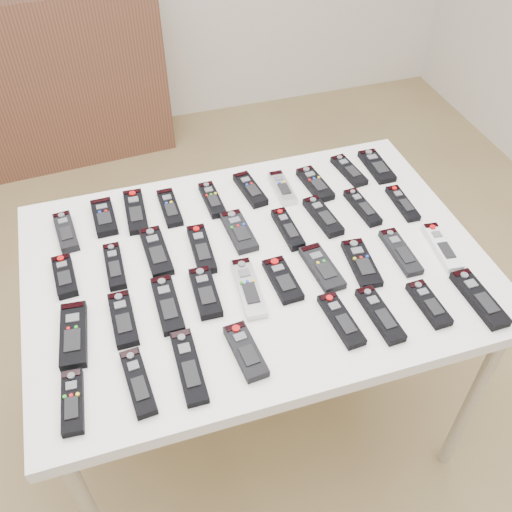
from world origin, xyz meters
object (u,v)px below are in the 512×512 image
object	(u,v)px
remote_6	(282,188)
remote_10	(65,276)
remote_16	(323,216)
remote_36	(479,298)
remote_5	(250,189)
remote_18	(403,203)
remote_4	(212,200)
remote_31	(189,366)
remote_14	(239,231)
remote_24	(283,280)
remote_11	(115,266)
remote_22	(205,292)
remote_13	(201,249)
remote_26	(361,263)
remote_27	(400,252)
remote_32	(246,351)
remote_1	(104,217)
remote_7	(315,184)
remote_0	(66,232)
remote_23	(248,288)
remote_17	(362,207)
remote_30	(138,382)
remote_2	(136,211)
remote_21	(167,304)
remote_3	(170,208)
remote_19	(74,335)
remote_34	(380,315)
remote_28	(442,247)
remote_29	(73,402)
table	(256,276)
remote_25	(322,268)
remote_15	(288,229)
remote_35	(429,304)
remote_8	(349,171)
remote_33	(341,320)
remote_9	(377,166)

from	to	relation	value
remote_6	remote_10	size ratio (longest dim) A/B	1.05
remote_16	remote_36	xyz separation A→B (m)	(0.26, -0.42, -0.00)
remote_5	remote_18	xyz separation A→B (m)	(0.42, -0.20, -0.00)
remote_4	remote_31	xyz separation A→B (m)	(-0.20, -0.58, -0.00)
remote_14	remote_24	bearing A→B (deg)	-78.30
remote_31	remote_5	bearing A→B (deg)	61.31
remote_11	remote_22	distance (m)	0.27
remote_18	remote_36	xyz separation A→B (m)	(0.00, -0.41, 0.00)
remote_13	remote_26	distance (m)	0.44
remote_27	remote_32	bearing A→B (deg)	-158.57
remote_1	remote_7	xyz separation A→B (m)	(0.66, -0.04, 0.00)
remote_0	remote_22	xyz separation A→B (m)	(0.33, -0.35, 0.00)
remote_23	remote_26	world-z (taller)	same
remote_14	remote_17	distance (m)	0.39
remote_30	remote_32	size ratio (longest dim) A/B	1.11
remote_5	remote_16	size ratio (longest dim) A/B	0.95
remote_2	remote_21	bearing A→B (deg)	-84.54
remote_3	remote_4	world-z (taller)	remote_4
remote_3	remote_19	bearing A→B (deg)	-128.58
remote_2	remote_34	size ratio (longest dim) A/B	1.07
remote_5	remote_19	bearing A→B (deg)	-151.16
remote_0	remote_31	size ratio (longest dim) A/B	0.79
remote_11	remote_28	bearing A→B (deg)	-12.19
remote_4	remote_27	distance (m)	0.58
remote_29	remote_36	xyz separation A→B (m)	(1.02, -0.01, 0.00)
remote_28	remote_36	distance (m)	0.20
remote_5	remote_29	size ratio (longest dim) A/B	1.03
table	remote_29	distance (m)	0.60
remote_0	remote_6	distance (m)	0.66
remote_24	remote_30	distance (m)	0.46
remote_13	remote_0	bearing A→B (deg)	154.41
remote_19	remote_22	bearing A→B (deg)	11.59
remote_3	remote_25	xyz separation A→B (m)	(0.34, -0.38, 0.00)
remote_17	remote_28	size ratio (longest dim) A/B	0.90
remote_15	remote_18	world-z (taller)	remote_15
remote_24	remote_35	xyz separation A→B (m)	(0.33, -0.19, 0.00)
remote_10	remote_31	size ratio (longest dim) A/B	0.72
remote_15	remote_7	bearing A→B (deg)	46.72
remote_1	remote_10	bearing A→B (deg)	-122.62
remote_14	remote_23	world-z (taller)	remote_14
remote_28	remote_35	xyz separation A→B (m)	(-0.14, -0.18, 0.00)
remote_13	remote_25	bearing A→B (deg)	-27.58
remote_32	remote_34	distance (m)	0.35
remote_1	remote_8	world-z (taller)	remote_1
remote_16	remote_24	xyz separation A→B (m)	(-0.20, -0.21, -0.00)
remote_6	remote_21	size ratio (longest dim) A/B	0.82
remote_5	remote_25	world-z (taller)	remote_5
remote_31	remote_33	world-z (taller)	same
remote_9	remote_24	bearing A→B (deg)	-139.71
remote_16	remote_32	world-z (taller)	same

